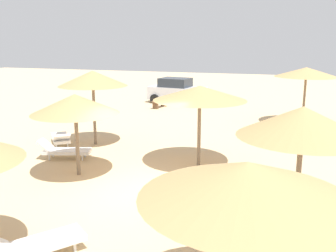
% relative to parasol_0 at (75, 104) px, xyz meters
% --- Properties ---
extents(ground_plane, '(80.00, 80.00, 0.00)m').
position_rel_parasol_0_xyz_m(ground_plane, '(2.17, -0.37, -2.31)').
color(ground_plane, '#D1B284').
extents(parasol_0, '(2.75, 2.75, 2.62)m').
position_rel_parasol_0_xyz_m(parasol_0, '(0.00, 0.00, 0.00)').
color(parasol_0, '#75604C').
rests_on(parasol_0, ground).
extents(parasol_3, '(2.87, 2.87, 2.84)m').
position_rel_parasol_0_xyz_m(parasol_3, '(6.64, -1.48, 0.19)').
color(parasol_3, '#75604C').
rests_on(parasol_3, ground).
extents(parasol_5, '(2.79, 2.79, 3.06)m').
position_rel_parasol_0_xyz_m(parasol_5, '(-1.29, 3.42, 0.43)').
color(parasol_5, '#75604C').
rests_on(parasol_5, ground).
extents(parasol_7, '(3.14, 3.14, 2.77)m').
position_rel_parasol_0_xyz_m(parasol_7, '(3.46, 2.11, 0.22)').
color(parasol_7, '#75604C').
rests_on(parasol_7, ground).
extents(parasol_8, '(3.15, 3.15, 2.93)m').
position_rel_parasol_0_xyz_m(parasol_8, '(6.99, 10.23, 0.37)').
color(parasol_8, '#75604C').
rests_on(parasol_8, ground).
extents(parasol_9, '(3.11, 3.11, 2.59)m').
position_rel_parasol_0_xyz_m(parasol_9, '(5.86, -4.96, -0.01)').
color(parasol_9, '#75604C').
rests_on(parasol_9, ground).
extents(lounger_0, '(1.99, 1.17, 0.73)m').
position_rel_parasol_0_xyz_m(lounger_0, '(-1.43, 1.31, -1.99)').
color(lounger_0, white).
rests_on(lounger_0, ground).
extents(lounger_1, '(1.66, 1.89, 0.70)m').
position_rel_parasol_0_xyz_m(lounger_1, '(1.75, -4.47, -1.99)').
color(lounger_1, white).
rests_on(lounger_1, ground).
extents(lounger_3, '(2.01, 1.10, 0.63)m').
position_rel_parasol_0_xyz_m(lounger_3, '(6.43, -3.05, -2.00)').
color(lounger_3, white).
rests_on(lounger_3, ground).
extents(lounger_5, '(1.70, 1.88, 0.67)m').
position_rel_parasol_0_xyz_m(lounger_5, '(-2.58, 2.83, -2.00)').
color(lounger_5, white).
rests_on(lounger_5, ground).
extents(bench_0, '(0.65, 1.55, 0.49)m').
position_rel_parasol_0_xyz_m(bench_0, '(-1.71, 12.60, -1.96)').
color(bench_0, brown).
rests_on(bench_0, ground).
extents(parked_car, '(4.19, 2.41, 1.72)m').
position_rel_parasol_0_xyz_m(parked_car, '(-1.18, 14.74, -1.49)').
color(parked_car, silver).
rests_on(parked_car, ground).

